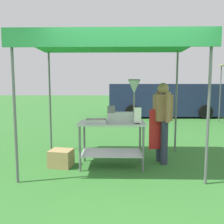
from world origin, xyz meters
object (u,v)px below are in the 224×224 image
(supply_crate, at_px, (61,158))
(van_navy, at_px, (164,100))
(vendor, at_px, (162,118))
(donut_tray, at_px, (97,122))
(donut_fryer, at_px, (125,108))
(stall_canopy, at_px, (112,46))
(menu_sign, at_px, (138,117))
(donut_cart, at_px, (112,134))

(supply_crate, distance_m, van_navy, 8.55)
(vendor, xyz_separation_m, supply_crate, (-1.98, -0.28, -0.74))
(donut_tray, bearing_deg, vendor, 16.33)
(supply_crate, bearing_deg, donut_fryer, 3.12)
(supply_crate, bearing_deg, van_navy, 65.15)
(donut_fryer, distance_m, supply_crate, 1.57)
(stall_canopy, height_order, menu_sign, stall_canopy)
(donut_fryer, relative_size, vendor, 0.50)
(vendor, height_order, supply_crate, vendor)
(van_navy, bearing_deg, donut_fryer, -107.07)
(menu_sign, distance_m, vendor, 0.70)
(donut_tray, height_order, vendor, vendor)
(menu_sign, xyz_separation_m, van_navy, (2.13, 7.90, -0.12))
(vendor, bearing_deg, menu_sign, -140.04)
(stall_canopy, bearing_deg, vendor, 8.10)
(donut_fryer, bearing_deg, donut_cart, -173.34)
(menu_sign, distance_m, supply_crate, 1.68)
(donut_cart, height_order, menu_sign, menu_sign)
(donut_tray, height_order, donut_fryer, donut_fryer)
(supply_crate, height_order, van_navy, van_navy)
(donut_cart, xyz_separation_m, donut_tray, (-0.27, -0.13, 0.26))
(vendor, distance_m, van_navy, 7.62)
(donut_tray, distance_m, donut_fryer, 0.60)
(stall_canopy, height_order, vendor, stall_canopy)
(donut_fryer, bearing_deg, vendor, 15.72)
(donut_tray, bearing_deg, menu_sign, -5.48)
(menu_sign, xyz_separation_m, supply_crate, (-1.45, 0.17, -0.83))
(van_navy, bearing_deg, vendor, -102.11)
(donut_cart, height_order, van_navy, van_navy)
(donut_cart, relative_size, vendor, 0.77)
(stall_canopy, xyz_separation_m, van_navy, (2.60, 7.60, -1.42))
(stall_canopy, relative_size, vendor, 1.98)
(vendor, xyz_separation_m, van_navy, (1.60, 7.45, -0.02))
(donut_tray, bearing_deg, supply_crate, 172.34)
(donut_fryer, xyz_separation_m, vendor, (0.75, 0.21, -0.23))
(donut_fryer, xyz_separation_m, menu_sign, (0.22, -0.23, -0.14))
(menu_sign, relative_size, vendor, 0.18)
(stall_canopy, height_order, donut_tray, stall_canopy)
(stall_canopy, distance_m, van_navy, 8.15)
(stall_canopy, bearing_deg, menu_sign, -32.70)
(donut_tray, bearing_deg, donut_cart, 25.89)
(stall_canopy, distance_m, supply_crate, 2.35)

